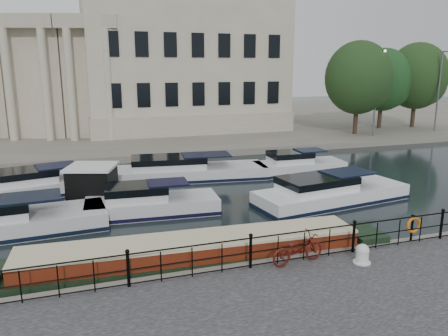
# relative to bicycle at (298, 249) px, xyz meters

# --- Properties ---
(ground_plane) EXTENTS (160.00, 160.00, 0.00)m
(ground_plane) POSITION_rel_bicycle_xyz_m (-1.65, 2.45, -1.08)
(ground_plane) COLOR black
(ground_plane) RESTS_ON ground
(far_bank) EXTENTS (120.00, 42.00, 0.55)m
(far_bank) POSITION_rel_bicycle_xyz_m (-1.65, 41.45, -0.80)
(far_bank) COLOR #6B665B
(far_bank) RESTS_ON ground_plane
(railing) EXTENTS (24.14, 0.14, 1.22)m
(railing) POSITION_rel_bicycle_xyz_m (-1.65, 0.20, 0.12)
(railing) COLOR black
(railing) RESTS_ON near_quay
(civic_building) EXTENTS (53.55, 31.84, 16.85)m
(civic_building) POSITION_rel_bicycle_xyz_m (-2.65, 37.15, 5.96)
(civic_building) COLOR #ADA38C
(civic_building) RESTS_ON far_bank
(lamp_posts) EXTENTS (8.24, 1.55, 8.07)m
(lamp_posts) POSITION_rel_bicycle_xyz_m (24.35, 23.14, 3.72)
(lamp_posts) COLOR #59595B
(lamp_posts) RESTS_ON far_bank
(bicycle) EXTENTS (2.09, 0.96, 1.06)m
(bicycle) POSITION_rel_bicycle_xyz_m (0.00, 0.00, 0.00)
(bicycle) COLOR #4B110D
(bicycle) RESTS_ON near_quay
(mooring_bollard) EXTENTS (0.60, 0.60, 0.68)m
(mooring_bollard) POSITION_rel_bicycle_xyz_m (2.11, -0.67, -0.21)
(mooring_bollard) COLOR silver
(mooring_bollard) RESTS_ON near_quay
(life_ring_post) EXTENTS (0.65, 0.18, 1.06)m
(life_ring_post) POSITION_rel_bicycle_xyz_m (5.07, 0.28, 0.14)
(life_ring_post) COLOR black
(life_ring_post) RESTS_ON near_quay
(narrowboat) EXTENTS (15.14, 2.86, 1.55)m
(narrowboat) POSITION_rel_bicycle_xyz_m (-3.18, 1.75, -0.71)
(narrowboat) COLOR black
(narrowboat) RESTS_ON ground_plane
(harbour_hut) EXTENTS (3.93, 3.59, 2.20)m
(harbour_hut) POSITION_rel_bicycle_xyz_m (-6.27, 10.75, -0.13)
(harbour_hut) COLOR #6B665B
(harbour_hut) RESTS_ON ground_plane
(cabin_cruisers) EXTENTS (24.57, 11.31, 1.99)m
(cabin_cruisers) POSITION_rel_bicycle_xyz_m (-1.92, 10.87, -0.71)
(cabin_cruisers) COLOR silver
(cabin_cruisers) RESTS_ON ground_plane
(trees) EXTENTS (15.52, 9.11, 9.14)m
(trees) POSITION_rel_bicycle_xyz_m (24.31, 26.09, 4.67)
(trees) COLOR black
(trees) RESTS_ON far_bank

